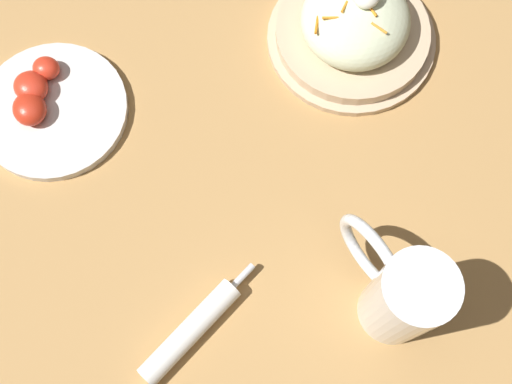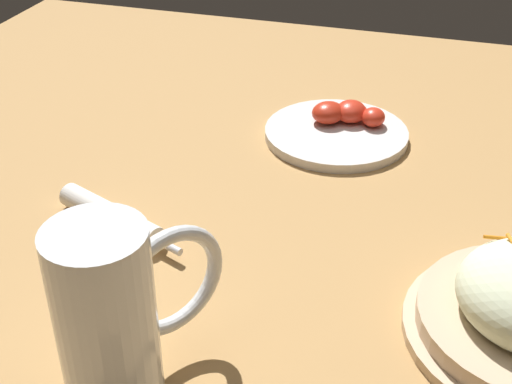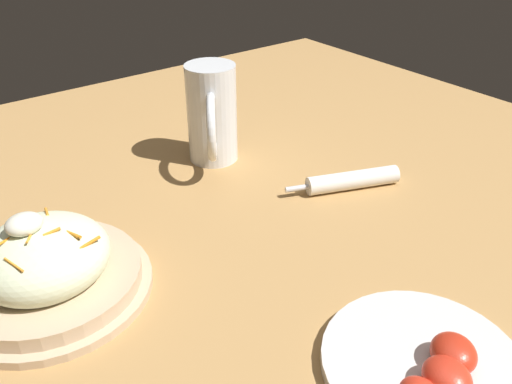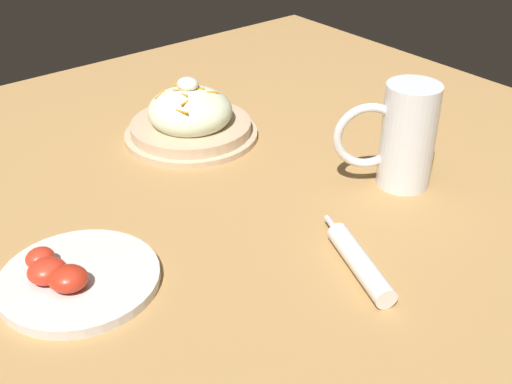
% 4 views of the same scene
% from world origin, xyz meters
% --- Properties ---
extents(ground_plane, '(1.43, 1.43, 0.00)m').
position_xyz_m(ground_plane, '(0.00, 0.00, 0.00)').
color(ground_plane, '#B2844C').
extents(salad_plate, '(0.23, 0.23, 0.11)m').
position_xyz_m(salad_plate, '(-0.27, 0.07, 0.03)').
color(salad_plate, '#D1B28E').
rests_on(salad_plate, ground_plane).
extents(beer_mug, '(0.11, 0.14, 0.16)m').
position_xyz_m(beer_mug, '(0.07, 0.23, 0.08)').
color(beer_mug, white).
rests_on(beer_mug, ground_plane).
extents(napkin_roll, '(0.18, 0.08, 0.03)m').
position_xyz_m(napkin_roll, '(0.18, 0.02, 0.01)').
color(napkin_roll, white).
rests_on(napkin_roll, ground_plane).
extents(tomato_plate, '(0.20, 0.20, 0.04)m').
position_xyz_m(tomato_plate, '(-0.02, -0.27, 0.01)').
color(tomato_plate, silver).
rests_on(tomato_plate, ground_plane).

